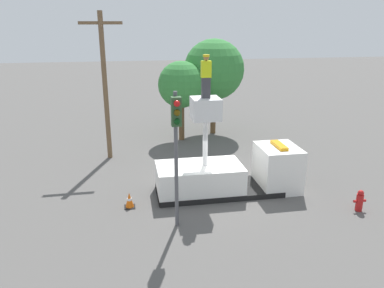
# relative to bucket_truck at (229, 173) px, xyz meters

# --- Properties ---
(ground_plane) EXTENTS (120.00, 120.00, 0.00)m
(ground_plane) POSITION_rel_bucket_truck_xyz_m (-0.46, 0.00, -0.91)
(ground_plane) COLOR #565451
(bucket_truck) EXTENTS (6.40, 2.13, 4.33)m
(bucket_truck) POSITION_rel_bucket_truck_xyz_m (0.00, 0.00, 0.00)
(bucket_truck) COLOR black
(bucket_truck) RESTS_ON ground
(worker) EXTENTS (0.40, 0.26, 1.75)m
(worker) POSITION_rel_bucket_truck_xyz_m (-1.09, 0.00, 4.31)
(worker) COLOR #38383D
(worker) RESTS_ON bucket_truck
(traffic_light_pole) EXTENTS (0.34, 0.57, 5.10)m
(traffic_light_pole) POSITION_rel_bucket_truck_xyz_m (-2.68, -2.63, 2.71)
(traffic_light_pole) COLOR #515156
(traffic_light_pole) RESTS_ON ground
(fire_hydrant) EXTENTS (0.52, 0.28, 0.90)m
(fire_hydrant) POSITION_rel_bucket_truck_xyz_m (4.75, -2.66, -0.47)
(fire_hydrant) COLOR red
(fire_hydrant) RESTS_ON ground
(traffic_cone_rear) EXTENTS (0.44, 0.44, 0.66)m
(traffic_cone_rear) POSITION_rel_bucket_truck_xyz_m (-4.42, -0.75, -0.59)
(traffic_cone_rear) COLOR black
(traffic_cone_rear) RESTS_ON ground
(tree_left_bg) EXTENTS (3.96, 3.96, 6.30)m
(tree_left_bg) POSITION_rel_bucket_truck_xyz_m (1.44, 9.27, 3.40)
(tree_left_bg) COLOR brown
(tree_left_bg) RESTS_ON ground
(tree_right_bg) EXTENTS (2.91, 2.91, 5.04)m
(tree_right_bg) POSITION_rel_bucket_truck_xyz_m (-0.91, 8.15, 2.65)
(tree_right_bg) COLOR brown
(tree_right_bg) RESTS_ON ground
(utility_pole) EXTENTS (2.20, 0.26, 7.86)m
(utility_pole) POSITION_rel_bucket_truck_xyz_m (-5.41, 5.50, 3.34)
(utility_pole) COLOR brown
(utility_pole) RESTS_ON ground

